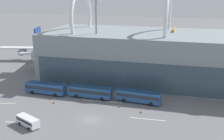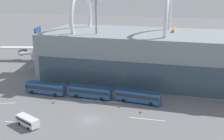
{
  "view_description": "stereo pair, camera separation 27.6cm",
  "coord_description": "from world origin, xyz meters",
  "px_view_note": "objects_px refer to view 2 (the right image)",
  "views": [
    {
      "loc": [
        18.39,
        -52.33,
        27.72
      ],
      "look_at": [
        -1.62,
        24.79,
        4.0
      ],
      "focal_mm": 45.0,
      "sensor_mm": 36.0,
      "label": 1
    },
    {
      "loc": [
        18.66,
        -52.26,
        27.72
      ],
      "look_at": [
        -1.62,
        24.79,
        4.0
      ],
      "focal_mm": 45.0,
      "sensor_mm": 36.0,
      "label": 2
    }
  ],
  "objects_px": {
    "traffic_cone_2": "(119,106)",
    "traffic_cone_1": "(53,102)",
    "airliner_at_gate_near": "(52,45)",
    "shuttle_bus_1": "(90,91)",
    "airliner_at_gate_far": "(175,52)",
    "service_van_foreground": "(27,121)",
    "shuttle_bus_2": "(138,96)",
    "shuttle_bus_0": "(46,87)",
    "floodlight_mast": "(96,25)",
    "traffic_cone_0": "(140,112)"
  },
  "relations": [
    {
      "from": "floodlight_mast",
      "to": "shuttle_bus_2",
      "type": "bearing_deg",
      "value": -40.34
    },
    {
      "from": "shuttle_bus_0",
      "to": "traffic_cone_2",
      "type": "relative_size",
      "value": 18.11
    },
    {
      "from": "airliner_at_gate_near",
      "to": "shuttle_bus_1",
      "type": "xyz_separation_m",
      "value": [
        27.34,
        -33.94,
        -3.93
      ]
    },
    {
      "from": "service_van_foreground",
      "to": "traffic_cone_2",
      "type": "height_order",
      "value": "service_van_foreground"
    },
    {
      "from": "floodlight_mast",
      "to": "shuttle_bus_1",
      "type": "bearing_deg",
      "value": -80.19
    },
    {
      "from": "service_van_foreground",
      "to": "traffic_cone_2",
      "type": "relative_size",
      "value": 9.65
    },
    {
      "from": "shuttle_bus_0",
      "to": "shuttle_bus_2",
      "type": "xyz_separation_m",
      "value": [
        25.04,
        0.51,
        0.0
      ]
    },
    {
      "from": "airliner_at_gate_far",
      "to": "traffic_cone_1",
      "type": "distance_m",
      "value": 51.21
    },
    {
      "from": "shuttle_bus_0",
      "to": "traffic_cone_1",
      "type": "bearing_deg",
      "value": -44.91
    },
    {
      "from": "shuttle_bus_0",
      "to": "shuttle_bus_1",
      "type": "distance_m",
      "value": 12.53
    },
    {
      "from": "airliner_at_gate_far",
      "to": "service_van_foreground",
      "type": "xyz_separation_m",
      "value": [
        -27.1,
        -55.34,
        -3.91
      ]
    },
    {
      "from": "airliner_at_gate_far",
      "to": "shuttle_bus_2",
      "type": "height_order",
      "value": "airliner_at_gate_far"
    },
    {
      "from": "shuttle_bus_1",
      "to": "traffic_cone_1",
      "type": "xyz_separation_m",
      "value": [
        -7.7,
        -5.76,
        -1.41
      ]
    },
    {
      "from": "shuttle_bus_0",
      "to": "traffic_cone_2",
      "type": "bearing_deg",
      "value": -6.98
    },
    {
      "from": "airliner_at_gate_near",
      "to": "traffic_cone_2",
      "type": "xyz_separation_m",
      "value": [
        35.88,
        -38.07,
        -5.42
      ]
    },
    {
      "from": "floodlight_mast",
      "to": "traffic_cone_0",
      "type": "distance_m",
      "value": 29.86
    },
    {
      "from": "floodlight_mast",
      "to": "service_van_foreground",
      "type": "bearing_deg",
      "value": -99.91
    },
    {
      "from": "service_van_foreground",
      "to": "traffic_cone_0",
      "type": "relative_size",
      "value": 9.11
    },
    {
      "from": "floodlight_mast",
      "to": "traffic_cone_0",
      "type": "xyz_separation_m",
      "value": [
        16.22,
        -18.46,
        -16.96
      ]
    },
    {
      "from": "airliner_at_gate_near",
      "to": "shuttle_bus_2",
      "type": "bearing_deg",
      "value": -141.99
    },
    {
      "from": "airliner_at_gate_near",
      "to": "traffic_cone_0",
      "type": "height_order",
      "value": "airliner_at_gate_near"
    },
    {
      "from": "shuttle_bus_1",
      "to": "service_van_foreground",
      "type": "bearing_deg",
      "value": -110.75
    },
    {
      "from": "airliner_at_gate_near",
      "to": "floodlight_mast",
      "type": "relative_size",
      "value": 1.76
    },
    {
      "from": "traffic_cone_1",
      "to": "shuttle_bus_2",
      "type": "bearing_deg",
      "value": 16.12
    },
    {
      "from": "traffic_cone_2",
      "to": "traffic_cone_1",
      "type": "bearing_deg",
      "value": -174.26
    },
    {
      "from": "shuttle_bus_0",
      "to": "traffic_cone_0",
      "type": "distance_m",
      "value": 27.16
    },
    {
      "from": "shuttle_bus_1",
      "to": "traffic_cone_1",
      "type": "relative_size",
      "value": 14.83
    },
    {
      "from": "airliner_at_gate_far",
      "to": "shuttle_bus_0",
      "type": "relative_size",
      "value": 3.42
    },
    {
      "from": "traffic_cone_1",
      "to": "traffic_cone_0",
      "type": "bearing_deg",
      "value": -0.38
    },
    {
      "from": "airliner_at_gate_far",
      "to": "traffic_cone_2",
      "type": "bearing_deg",
      "value": 166.11
    },
    {
      "from": "airliner_at_gate_far",
      "to": "shuttle_bus_0",
      "type": "xyz_separation_m",
      "value": [
        -32.1,
        -37.74,
        -3.33
      ]
    },
    {
      "from": "floodlight_mast",
      "to": "airliner_at_gate_near",
      "type": "bearing_deg",
      "value": 139.65
    },
    {
      "from": "shuttle_bus_1",
      "to": "traffic_cone_0",
      "type": "height_order",
      "value": "shuttle_bus_1"
    },
    {
      "from": "shuttle_bus_0",
      "to": "traffic_cone_0",
      "type": "relative_size",
      "value": 17.09
    },
    {
      "from": "floodlight_mast",
      "to": "traffic_cone_0",
      "type": "bearing_deg",
      "value": -48.71
    },
    {
      "from": "airliner_at_gate_near",
      "to": "floodlight_mast",
      "type": "bearing_deg",
      "value": -142.0
    },
    {
      "from": "airliner_at_gate_near",
      "to": "shuttle_bus_0",
      "type": "relative_size",
      "value": 3.88
    },
    {
      "from": "floodlight_mast",
      "to": "traffic_cone_1",
      "type": "relative_size",
      "value": 32.8
    },
    {
      "from": "shuttle_bus_2",
      "to": "traffic_cone_1",
      "type": "xyz_separation_m",
      "value": [
        -20.22,
        -5.84,
        -1.41
      ]
    },
    {
      "from": "airliner_at_gate_far",
      "to": "service_van_foreground",
      "type": "distance_m",
      "value": 61.74
    },
    {
      "from": "shuttle_bus_2",
      "to": "airliner_at_gate_near",
      "type": "bearing_deg",
      "value": 145.61
    },
    {
      "from": "shuttle_bus_1",
      "to": "shuttle_bus_2",
      "type": "distance_m",
      "value": 12.52
    },
    {
      "from": "service_van_foreground",
      "to": "traffic_cone_1",
      "type": "height_order",
      "value": "service_van_foreground"
    },
    {
      "from": "shuttle_bus_1",
      "to": "traffic_cone_2",
      "type": "bearing_deg",
      "value": -23.93
    },
    {
      "from": "shuttle_bus_0",
      "to": "traffic_cone_1",
      "type": "relative_size",
      "value": 14.88
    },
    {
      "from": "airliner_at_gate_near",
      "to": "traffic_cone_1",
      "type": "relative_size",
      "value": 57.79
    },
    {
      "from": "shuttle_bus_1",
      "to": "shuttle_bus_2",
      "type": "relative_size",
      "value": 0.99
    },
    {
      "from": "shuttle_bus_2",
      "to": "traffic_cone_0",
      "type": "xyz_separation_m",
      "value": [
        1.53,
        -5.99,
        -1.46
      ]
    },
    {
      "from": "floodlight_mast",
      "to": "traffic_cone_1",
      "type": "bearing_deg",
      "value": -106.79
    },
    {
      "from": "service_van_foreground",
      "to": "traffic_cone_0",
      "type": "height_order",
      "value": "service_van_foreground"
    }
  ]
}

